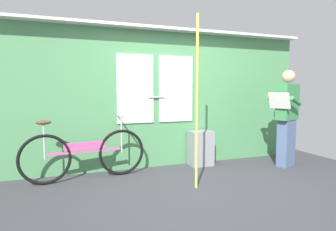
% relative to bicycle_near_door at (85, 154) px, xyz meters
% --- Properties ---
extents(ground_plane, '(6.09, 4.28, 0.04)m').
position_rel_bicycle_near_door_xyz_m(ground_plane, '(1.38, -0.99, -0.39)').
color(ground_plane, '#38383D').
extents(train_door_wall, '(5.09, 0.28, 2.29)m').
position_rel_bicycle_near_door_xyz_m(train_door_wall, '(1.37, 0.35, 0.82)').
color(train_door_wall, '#4C8C56').
rests_on(train_door_wall, ground_plane).
extents(bicycle_near_door, '(1.76, 0.44, 0.91)m').
position_rel_bicycle_near_door_xyz_m(bicycle_near_door, '(0.00, 0.00, 0.00)').
color(bicycle_near_door, black).
rests_on(bicycle_near_door, ground_plane).
extents(passenger_reading_newspaper, '(0.62, 0.55, 1.62)m').
position_rel_bicycle_near_door_xyz_m(passenger_reading_newspaper, '(3.24, -0.41, 0.48)').
color(passenger_reading_newspaper, slate).
rests_on(passenger_reading_newspaper, ground_plane).
extents(trash_bin_by_wall, '(0.39, 0.28, 0.59)m').
position_rel_bicycle_near_door_xyz_m(trash_bin_by_wall, '(1.92, 0.13, -0.08)').
color(trash_bin_by_wall, gray).
rests_on(trash_bin_by_wall, ground_plane).
extents(handrail_pole, '(0.04, 0.04, 2.25)m').
position_rel_bicycle_near_door_xyz_m(handrail_pole, '(1.35, -0.87, 0.75)').
color(handrail_pole, '#C6C14C').
rests_on(handrail_pole, ground_plane).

